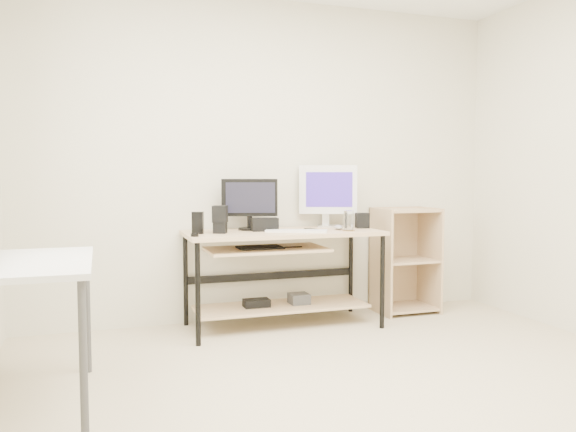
# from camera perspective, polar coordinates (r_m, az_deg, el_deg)

# --- Properties ---
(room) EXTENTS (4.01, 4.01, 2.62)m
(room) POSITION_cam_1_polar(r_m,az_deg,el_deg) (2.76, 7.28, 7.12)
(room) COLOR beige
(room) RESTS_ON ground
(desk) EXTENTS (1.50, 0.65, 0.75)m
(desk) POSITION_cam_1_polar(r_m,az_deg,el_deg) (4.34, -0.86, -4.30)
(desk) COLOR #D0B083
(desk) RESTS_ON ground
(side_table) EXTENTS (0.60, 1.00, 0.75)m
(side_table) POSITION_cam_1_polar(r_m,az_deg,el_deg) (3.09, -24.84, -5.59)
(side_table) COLOR white
(side_table) RESTS_ON ground
(shelf_unit) EXTENTS (0.50, 0.40, 0.90)m
(shelf_unit) POSITION_cam_1_polar(r_m,az_deg,el_deg) (4.98, 11.59, -4.32)
(shelf_unit) COLOR tan
(shelf_unit) RESTS_ON ground
(black_monitor) EXTENTS (0.43, 0.18, 0.40)m
(black_monitor) POSITION_cam_1_polar(r_m,az_deg,el_deg) (4.39, -3.92, 1.56)
(black_monitor) COLOR black
(black_monitor) RESTS_ON desk
(white_imac) EXTENTS (0.46, 0.21, 0.51)m
(white_imac) POSITION_cam_1_polar(r_m,az_deg,el_deg) (4.66, 4.09, 2.52)
(white_imac) COLOR silver
(white_imac) RESTS_ON desk
(keyboard) EXTENTS (0.48, 0.31, 0.02)m
(keyboard) POSITION_cam_1_polar(r_m,az_deg,el_deg) (4.24, 0.87, -1.52)
(keyboard) COLOR white
(keyboard) RESTS_ON desk
(mouse) EXTENTS (0.09, 0.12, 0.04)m
(mouse) POSITION_cam_1_polar(r_m,az_deg,el_deg) (4.44, 5.16, -1.15)
(mouse) COLOR #A7A7AC
(mouse) RESTS_ON desk
(center_speaker) EXTENTS (0.21, 0.10, 0.10)m
(center_speaker) POSITION_cam_1_polar(r_m,az_deg,el_deg) (4.31, -2.39, -0.87)
(center_speaker) COLOR black
(center_speaker) RESTS_ON desk
(speaker_left) EXTENTS (0.13, 0.13, 0.20)m
(speaker_left) POSITION_cam_1_polar(r_m,az_deg,el_deg) (4.16, -6.92, -0.28)
(speaker_left) COLOR black
(speaker_left) RESTS_ON desk
(speaker_right) EXTENTS (0.12, 0.12, 0.12)m
(speaker_right) POSITION_cam_1_polar(r_m,az_deg,el_deg) (4.60, 7.55, -0.45)
(speaker_right) COLOR black
(speaker_right) RESTS_ON desk
(audio_controller) EXTENTS (0.09, 0.08, 0.16)m
(audio_controller) POSITION_cam_1_polar(r_m,az_deg,el_deg) (4.14, -9.15, -0.69)
(audio_controller) COLOR black
(audio_controller) RESTS_ON desk
(volume_puck) EXTENTS (0.06, 0.06, 0.02)m
(volume_puck) POSITION_cam_1_polar(r_m,az_deg,el_deg) (3.97, -9.46, -1.91)
(volume_puck) COLOR black
(volume_puck) RESTS_ON desk
(smartphone) EXTENTS (0.07, 0.12, 0.01)m
(smartphone) POSITION_cam_1_polar(r_m,az_deg,el_deg) (4.43, 2.30, -1.34)
(smartphone) COLOR black
(smartphone) RESTS_ON desk
(coaster) EXTENTS (0.10, 0.10, 0.01)m
(coaster) POSITION_cam_1_polar(r_m,az_deg,el_deg) (4.34, 6.16, -1.48)
(coaster) COLOR olive
(coaster) RESTS_ON desk
(drinking_glass) EXTENTS (0.08, 0.08, 0.15)m
(drinking_glass) POSITION_cam_1_polar(r_m,az_deg,el_deg) (4.33, 6.17, -0.45)
(drinking_glass) COLOR white
(drinking_glass) RESTS_ON coaster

